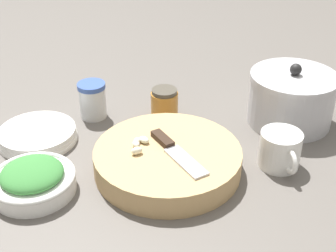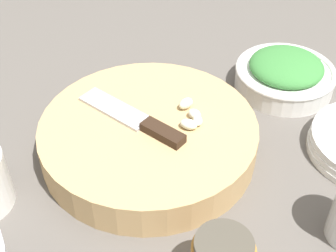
# 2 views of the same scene
# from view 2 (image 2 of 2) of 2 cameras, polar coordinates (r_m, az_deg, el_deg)

# --- Properties ---
(ground_plane) EXTENTS (5.00, 5.00, 0.00)m
(ground_plane) POSITION_cam_2_polar(r_m,az_deg,el_deg) (0.63, -0.81, -8.43)
(ground_plane) COLOR #56514C
(cutting_board) EXTENTS (0.31, 0.31, 0.05)m
(cutting_board) POSITION_cam_2_polar(r_m,az_deg,el_deg) (0.68, -2.37, -1.39)
(cutting_board) COLOR tan
(cutting_board) RESTS_ON ground_plane
(chef_knife) EXTENTS (0.11, 0.17, 0.01)m
(chef_knife) POSITION_cam_2_polar(r_m,az_deg,el_deg) (0.66, -3.77, 0.73)
(chef_knife) COLOR black
(chef_knife) RESTS_ON cutting_board
(garlic_cloves) EXTENTS (0.04, 0.07, 0.02)m
(garlic_cloves) POSITION_cam_2_polar(r_m,az_deg,el_deg) (0.66, 2.80, 1.36)
(garlic_cloves) COLOR silver
(garlic_cloves) RESTS_ON cutting_board
(herb_bowl) EXTENTS (0.17, 0.17, 0.06)m
(herb_bowl) POSITION_cam_2_polar(r_m,az_deg,el_deg) (0.82, 14.08, 6.21)
(herb_bowl) COLOR silver
(herb_bowl) RESTS_ON ground_plane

